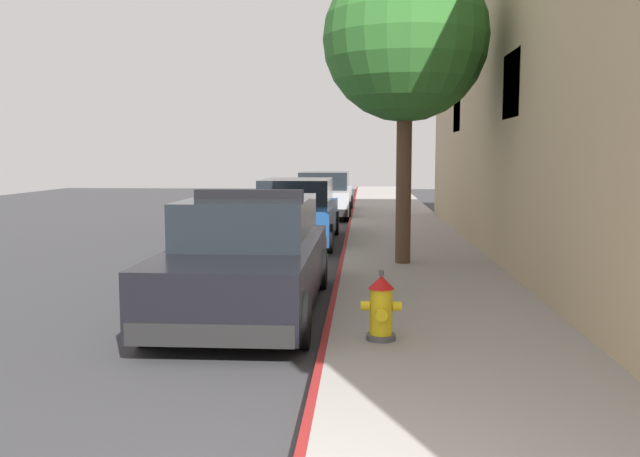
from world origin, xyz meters
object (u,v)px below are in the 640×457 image
parked_car_silver_ahead (297,213)px  parked_car_dark_far (324,195)px  police_cruiser (249,258)px  fire_hydrant (381,308)px  street_tree (406,40)px

parked_car_silver_ahead → parked_car_dark_far: bearing=87.9°
police_cruiser → fire_hydrant: (1.76, -1.90, -0.23)m
parked_car_silver_ahead → parked_car_dark_far: size_ratio=1.00×
fire_hydrant → street_tree: (0.53, 5.32, 3.69)m
police_cruiser → parked_car_silver_ahead: (-0.08, 7.42, -0.00)m
police_cruiser → fire_hydrant: bearing=-47.3°
street_tree → parked_car_dark_far: bearing=100.7°
parked_car_silver_ahead → street_tree: 5.80m
parked_car_dark_far → street_tree: (2.11, -11.22, 3.47)m
police_cruiser → fire_hydrant: size_ratio=6.37×
fire_hydrant → street_tree: size_ratio=0.14×
police_cruiser → parked_car_dark_far: 14.63m
parked_car_dark_far → street_tree: 11.93m
fire_hydrant → police_cruiser: bearing=132.7°
parked_car_dark_far → police_cruiser: bearing=-90.7°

